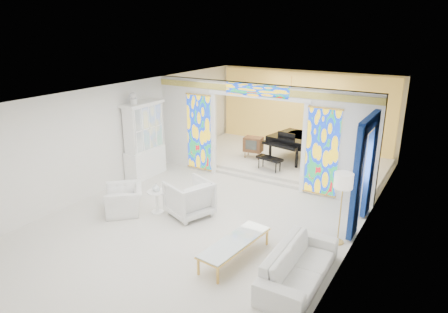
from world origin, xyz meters
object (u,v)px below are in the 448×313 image
Objects in this scene: coffee_table at (235,242)px; grand_piano at (299,139)px; china_cabinet at (144,141)px; armchair_right at (189,198)px; tv_console at (253,144)px; armchair_left at (124,200)px; sofa at (299,265)px.

coffee_table is 6.34m from grand_piano.
china_cabinet reaches higher than grand_piano.
coffee_table is (1.98, -1.15, -0.08)m from armchair_right.
grand_piano is 3.76× the size of tv_console.
armchair_left is at bearing -60.67° from china_cabinet.
grand_piano is at bearing 113.17° from armchair_left.
grand_piano is at bearing -169.52° from armchair_right.
tv_console is at bearing 124.92° from armchair_left.
sofa is at bearing 41.18° from armchair_left.
china_cabinet is 2.61× the size of armchair_left.
coffee_table is (4.78, -2.69, -0.79)m from china_cabinet.
armchair_left is at bearing 83.49° from sofa.
grand_piano is (0.95, 5.08, 0.43)m from armchair_right.
china_cabinet is 3.74× the size of tv_console.
sofa is 3.14× the size of tv_console.
armchair_left is 1.70m from armchair_right.
tv_console reaches higher than coffee_table.
coffee_table is (-1.39, 0.01, 0.05)m from sofa.
coffee_table is 0.70× the size of grand_piano.
sofa is at bearing 92.01° from armchair_right.
armchair_left is 3.55m from coffee_table.
armchair_right is 0.53× the size of coffee_table.
china_cabinet is 1.42× the size of coffee_table.
armchair_right reaches higher than coffee_table.
armchair_left reaches higher than coffee_table.
armchair_right is 3.56m from sofa.
coffee_table is (3.52, -0.44, 0.04)m from armchair_left.
armchair_right is 4.50m from tv_console.
grand_piano is at bearing 43.33° from china_cabinet.
grand_piano is at bearing 99.32° from coffee_table.
grand_piano is (3.76, 3.54, -0.28)m from china_cabinet.
sofa is at bearing -57.76° from grand_piano.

